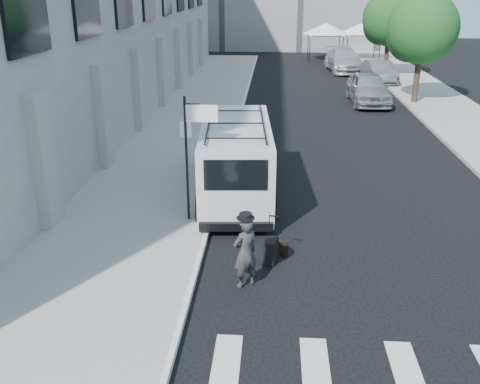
# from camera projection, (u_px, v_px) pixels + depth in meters

# --- Properties ---
(ground) EXTENTS (120.00, 120.00, 0.00)m
(ground) POSITION_uv_depth(u_px,v_px,m) (281.00, 286.00, 12.10)
(ground) COLOR black
(ground) RESTS_ON ground
(sidewalk_left) EXTENTS (4.50, 48.00, 0.15)m
(sidewalk_left) POSITION_uv_depth(u_px,v_px,m) (196.00, 116.00, 27.20)
(sidewalk_left) COLOR gray
(sidewalk_left) RESTS_ON ground
(sidewalk_right) EXTENTS (4.00, 56.00, 0.15)m
(sidewalk_right) POSITION_uv_depth(u_px,v_px,m) (439.00, 103.00, 30.10)
(sidewalk_right) COLOR gray
(sidewalk_right) RESTS_ON ground
(sign_pole) EXTENTS (1.03, 0.07, 3.50)m
(sign_pole) POSITION_uv_depth(u_px,v_px,m) (194.00, 133.00, 14.26)
(sign_pole) COLOR black
(sign_pole) RESTS_ON sidewalk_left
(tree_near) EXTENTS (3.80, 3.83, 6.03)m
(tree_near) POSITION_uv_depth(u_px,v_px,m) (420.00, 31.00, 28.91)
(tree_near) COLOR black
(tree_near) RESTS_ON ground
(tree_far) EXTENTS (3.80, 3.83, 6.03)m
(tree_far) POSITION_uv_depth(u_px,v_px,m) (388.00, 20.00, 37.28)
(tree_far) COLOR black
(tree_far) RESTS_ON ground
(tent_left) EXTENTS (4.00, 4.00, 3.20)m
(tent_left) POSITION_uv_depth(u_px,v_px,m) (326.00, 29.00, 46.17)
(tent_left) COLOR black
(tent_left) RESTS_ON ground
(tent_right) EXTENTS (4.00, 4.00, 3.20)m
(tent_right) POSITION_uv_depth(u_px,v_px,m) (362.00, 28.00, 46.44)
(tent_right) COLOR black
(tent_right) RESTS_ON ground
(businessman) EXTENTS (0.73, 0.68, 1.67)m
(businessman) POSITION_uv_depth(u_px,v_px,m) (245.00, 253.00, 11.82)
(businessman) COLOR #2F2F31
(businessman) RESTS_ON ground
(briefcase) EXTENTS (0.29, 0.45, 0.34)m
(briefcase) POSITION_uv_depth(u_px,v_px,m) (282.00, 248.00, 13.45)
(briefcase) COLOR black
(briefcase) RESTS_ON ground
(suitcase) EXTENTS (0.37, 0.48, 1.19)m
(suitcase) POSITION_uv_depth(u_px,v_px,m) (271.00, 251.00, 12.98)
(suitcase) COLOR black
(suitcase) RESTS_ON ground
(cargo_van) EXTENTS (2.59, 6.49, 2.39)m
(cargo_van) POSITION_uv_depth(u_px,v_px,m) (236.00, 159.00, 16.81)
(cargo_van) COLOR silver
(cargo_van) RESTS_ON ground
(parked_car_a) EXTENTS (2.11, 5.07, 1.72)m
(parked_car_a) POSITION_uv_depth(u_px,v_px,m) (368.00, 88.00, 30.10)
(parked_car_a) COLOR gray
(parked_car_a) RESTS_ON ground
(parked_car_b) EXTENTS (1.95, 4.68, 1.50)m
(parked_car_b) POSITION_uv_depth(u_px,v_px,m) (379.00, 72.00, 36.41)
(parked_car_b) COLOR #515358
(parked_car_b) RESTS_ON ground
(parked_car_c) EXTENTS (2.91, 6.02, 1.69)m
(parked_car_c) POSITION_uv_depth(u_px,v_px,m) (344.00, 60.00, 41.12)
(parked_car_c) COLOR #A8ABB0
(parked_car_c) RESTS_ON ground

